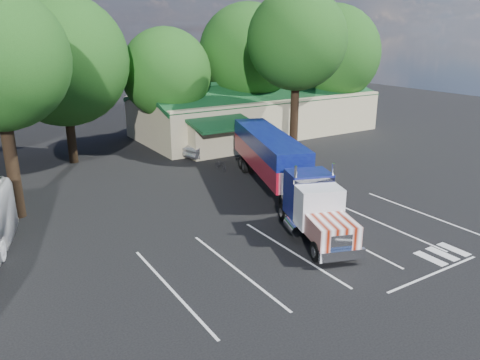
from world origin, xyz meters
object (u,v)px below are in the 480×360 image
bicycle (221,165)px  silver_sedan (206,148)px  woman (331,203)px  semi_truck (279,164)px

bicycle → silver_sedan: size_ratio=0.37×
woman → silver_sedan: bearing=-35.2°
woman → silver_sedan: 15.97m
semi_truck → silver_sedan: semi_truck is taller
semi_truck → bicycle: size_ratio=11.47×
woman → bicycle: size_ratio=1.22×
semi_truck → woman: (0.23, -4.70, -1.20)m
bicycle → silver_sedan: silver_sedan is taller
bicycle → semi_truck: bearing=-89.1°
bicycle → silver_sedan: 4.31m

